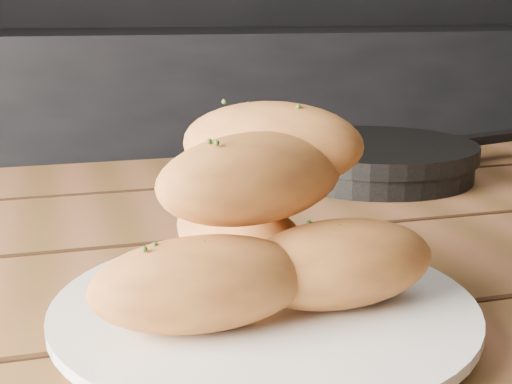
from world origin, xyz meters
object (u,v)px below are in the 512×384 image
plate (264,312)px  bread_rolls (261,222)px  table (380,353)px  skillet (375,159)px

plate → bread_rolls: size_ratio=1.24×
table → skillet: 0.34m
table → plate: 0.19m
table → plate: size_ratio=5.64×
bread_rolls → skillet: bread_rolls is taller
plate → skillet: skillet is taller
table → bread_rolls: (-0.14, -0.09, 0.16)m
bread_rolls → skillet: 0.47m
table → bread_rolls: bearing=-146.7°
table → bread_rolls: 0.23m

